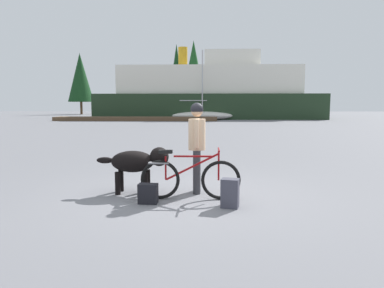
{
  "coord_description": "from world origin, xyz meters",
  "views": [
    {
      "loc": [
        0.39,
        -6.33,
        1.67
      ],
      "look_at": [
        0.12,
        0.49,
        0.9
      ],
      "focal_mm": 32.99,
      "sensor_mm": 36.0,
      "label": 1
    }
  ],
  "objects_px": {
    "dog": "(137,162)",
    "backpack": "(230,193)",
    "bicycle": "(190,178)",
    "person_cyclist": "(197,139)",
    "handbag_pannier": "(148,194)",
    "sailboat_moored": "(202,115)",
    "ferry_boat": "(210,94)"
  },
  "relations": [
    {
      "from": "dog",
      "to": "backpack",
      "type": "distance_m",
      "value": 1.93
    },
    {
      "from": "bicycle",
      "to": "person_cyclist",
      "type": "height_order",
      "value": "person_cyclist"
    },
    {
      "from": "bicycle",
      "to": "handbag_pannier",
      "type": "distance_m",
      "value": 0.78
    },
    {
      "from": "person_cyclist",
      "to": "handbag_pannier",
      "type": "xyz_separation_m",
      "value": [
        -0.81,
        -0.78,
        -0.86
      ]
    },
    {
      "from": "dog",
      "to": "handbag_pannier",
      "type": "bearing_deg",
      "value": -66.04
    },
    {
      "from": "bicycle",
      "to": "backpack",
      "type": "bearing_deg",
      "value": -34.9
    },
    {
      "from": "bicycle",
      "to": "sailboat_moored",
      "type": "xyz_separation_m",
      "value": [
        -0.1,
        32.65,
        0.12
      ]
    },
    {
      "from": "handbag_pannier",
      "to": "sailboat_moored",
      "type": "height_order",
      "value": "sailboat_moored"
    },
    {
      "from": "backpack",
      "to": "sailboat_moored",
      "type": "xyz_separation_m",
      "value": [
        -0.78,
        33.12,
        0.26
      ]
    },
    {
      "from": "bicycle",
      "to": "ferry_boat",
      "type": "distance_m",
      "value": 36.96
    },
    {
      "from": "bicycle",
      "to": "dog",
      "type": "height_order",
      "value": "bicycle"
    },
    {
      "from": "dog",
      "to": "backpack",
      "type": "xyz_separation_m",
      "value": [
        1.68,
        -0.87,
        -0.36
      ]
    },
    {
      "from": "bicycle",
      "to": "person_cyclist",
      "type": "bearing_deg",
      "value": 76.44
    },
    {
      "from": "bicycle",
      "to": "ferry_boat",
      "type": "relative_size",
      "value": 0.07
    },
    {
      "from": "handbag_pannier",
      "to": "ferry_boat",
      "type": "distance_m",
      "value": 37.29
    },
    {
      "from": "backpack",
      "to": "sailboat_moored",
      "type": "distance_m",
      "value": 33.13
    },
    {
      "from": "backpack",
      "to": "handbag_pannier",
      "type": "distance_m",
      "value": 1.38
    },
    {
      "from": "ferry_boat",
      "to": "sailboat_moored",
      "type": "height_order",
      "value": "ferry_boat"
    },
    {
      "from": "handbag_pannier",
      "to": "sailboat_moored",
      "type": "xyz_separation_m",
      "value": [
        0.59,
        32.94,
        0.33
      ]
    },
    {
      "from": "person_cyclist",
      "to": "handbag_pannier",
      "type": "distance_m",
      "value": 1.41
    },
    {
      "from": "handbag_pannier",
      "to": "ferry_boat",
      "type": "bearing_deg",
      "value": 87.75
    },
    {
      "from": "bicycle",
      "to": "sailboat_moored",
      "type": "relative_size",
      "value": 0.23
    },
    {
      "from": "bicycle",
      "to": "backpack",
      "type": "relative_size",
      "value": 3.72
    },
    {
      "from": "bicycle",
      "to": "handbag_pannier",
      "type": "height_order",
      "value": "bicycle"
    },
    {
      "from": "bicycle",
      "to": "handbag_pannier",
      "type": "xyz_separation_m",
      "value": [
        -0.69,
        -0.29,
        -0.21
      ]
    },
    {
      "from": "sailboat_moored",
      "to": "backpack",
      "type": "bearing_deg",
      "value": -88.65
    },
    {
      "from": "bicycle",
      "to": "backpack",
      "type": "xyz_separation_m",
      "value": [
        0.68,
        -0.48,
        -0.14
      ]
    },
    {
      "from": "backpack",
      "to": "person_cyclist",
      "type": "bearing_deg",
      "value": 120.4
    },
    {
      "from": "sailboat_moored",
      "to": "person_cyclist",
      "type": "bearing_deg",
      "value": -89.62
    },
    {
      "from": "bicycle",
      "to": "person_cyclist",
      "type": "relative_size",
      "value": 1.04
    },
    {
      "from": "handbag_pannier",
      "to": "person_cyclist",
      "type": "bearing_deg",
      "value": 44.01
    },
    {
      "from": "person_cyclist",
      "to": "sailboat_moored",
      "type": "bearing_deg",
      "value": 90.38
    }
  ]
}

